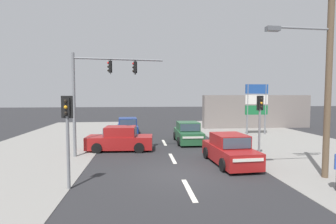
# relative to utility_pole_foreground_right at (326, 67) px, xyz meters

# --- Properties ---
(ground_plane) EXTENTS (140.00, 140.00, 0.00)m
(ground_plane) POSITION_rel_utility_pole_foreground_right_xyz_m (-6.00, 1.20, -4.75)
(ground_plane) COLOR #28282B
(lane_dash_near) EXTENTS (0.20, 2.40, 0.01)m
(lane_dash_near) POSITION_rel_utility_pole_foreground_right_xyz_m (-6.00, -0.80, -4.75)
(lane_dash_near) COLOR silver
(lane_dash_near) RESTS_ON ground
(lane_dash_mid) EXTENTS (0.20, 2.40, 0.01)m
(lane_dash_mid) POSITION_rel_utility_pole_foreground_right_xyz_m (-6.00, 4.20, -4.75)
(lane_dash_mid) COLOR silver
(lane_dash_mid) RESTS_ON ground
(lane_dash_far) EXTENTS (0.20, 2.40, 0.01)m
(lane_dash_far) POSITION_rel_utility_pole_foreground_right_xyz_m (-6.00, 9.20, -4.75)
(lane_dash_far) COLOR silver
(lane_dash_far) RESTS_ON ground
(kerb_right_verge) EXTENTS (10.00, 44.00, 0.02)m
(kerb_right_verge) POSITION_rel_utility_pole_foreground_right_xyz_m (3.00, 3.20, -4.74)
(kerb_right_verge) COLOR gray
(kerb_right_verge) RESTS_ON ground
(kerb_left_verge) EXTENTS (8.00, 40.00, 0.02)m
(kerb_left_verge) POSITION_rel_utility_pole_foreground_right_xyz_m (-14.50, 5.20, -4.74)
(kerb_left_verge) COLOR gray
(kerb_left_verge) RESTS_ON ground
(utility_pole_foreground_right) EXTENTS (3.78, 0.38, 8.80)m
(utility_pole_foreground_right) POSITION_rel_utility_pole_foreground_right_xyz_m (0.00, 0.00, 0.00)
(utility_pole_foreground_right) COLOR brown
(utility_pole_foreground_right) RESTS_ON ground
(traffic_signal_mast) EXTENTS (5.26, 0.72, 6.00)m
(traffic_signal_mast) POSITION_rel_utility_pole_foreground_right_xyz_m (-10.30, 5.33, -0.61)
(traffic_signal_mast) COLOR slate
(traffic_signal_mast) RESTS_ON ground
(pedestal_signal_right_kerb) EXTENTS (0.44, 0.31, 3.56)m
(pedestal_signal_right_kerb) POSITION_rel_utility_pole_foreground_right_xyz_m (-1.01, 3.88, -2.34)
(pedestal_signal_right_kerb) COLOR slate
(pedestal_signal_right_kerb) RESTS_ON ground
(pedestal_signal_left_kerb) EXTENTS (0.44, 0.30, 3.56)m
(pedestal_signal_left_kerb) POSITION_rel_utility_pole_foreground_right_xyz_m (-10.54, -0.22, -2.34)
(pedestal_signal_left_kerb) COLOR slate
(pedestal_signal_left_kerb) RESTS_ON ground
(shopping_plaza_sign) EXTENTS (2.10, 0.16, 4.60)m
(shopping_plaza_sign) POSITION_rel_utility_pole_foreground_right_xyz_m (2.71, 12.35, -1.77)
(shopping_plaza_sign) COLOR slate
(shopping_plaza_sign) RESTS_ON ground
(shopfront_wall_far) EXTENTS (12.00, 1.00, 3.60)m
(shopfront_wall_far) POSITION_rel_utility_pole_foreground_right_xyz_m (5.00, 17.20, -2.95)
(shopfront_wall_far) COLOR gray
(shopfront_wall_far) RESTS_ON ground
(sedan_oncoming_mid) EXTENTS (1.96, 4.27, 1.56)m
(sedan_oncoming_mid) POSITION_rel_utility_pole_foreground_right_xyz_m (-4.19, 9.10, -4.05)
(sedan_oncoming_mid) COLOR #235633
(sedan_oncoming_mid) RESTS_ON ground
(sedan_kerbside_parked) EXTENTS (2.08, 4.33, 1.56)m
(sedan_kerbside_parked) POSITION_rel_utility_pole_foreground_right_xyz_m (-8.91, 13.41, -4.05)
(sedan_kerbside_parked) COLOR navy
(sedan_kerbside_parked) RESTS_ON ground
(sedan_receding_far) EXTENTS (4.33, 2.09, 1.56)m
(sedan_receding_far) POSITION_rel_utility_pole_foreground_right_xyz_m (-9.12, 6.75, -4.05)
(sedan_receding_far) COLOR maroon
(sedan_receding_far) RESTS_ON ground
(sedan_oncoming_near) EXTENTS (2.05, 4.31, 1.56)m
(sedan_oncoming_near) POSITION_rel_utility_pole_foreground_right_xyz_m (-3.18, 2.72, -4.05)
(sedan_oncoming_near) COLOR maroon
(sedan_oncoming_near) RESTS_ON ground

